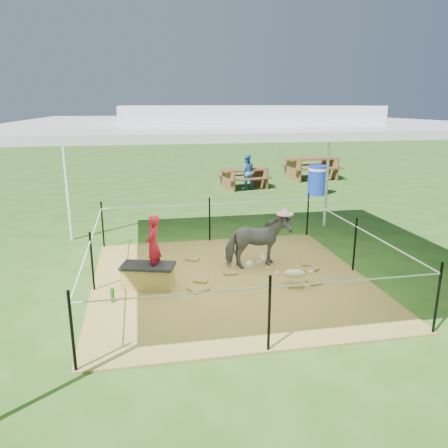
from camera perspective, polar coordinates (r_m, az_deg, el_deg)
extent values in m
plane|color=#2D5919|center=(7.53, 0.87, -7.45)|extent=(90.00, 90.00, 0.00)
cube|color=brown|center=(7.52, 0.87, -7.34)|extent=(4.60, 4.60, 0.03)
cylinder|color=silver|center=(10.05, -19.87, 5.18)|extent=(0.07, 0.07, 2.60)
cylinder|color=silver|center=(10.87, 13.34, 6.38)|extent=(0.07, 0.07, 2.60)
cube|color=white|center=(6.94, 0.96, 13.07)|extent=(6.30, 6.30, 0.08)
cube|color=white|center=(6.94, 0.97, 14.31)|extent=(3.30, 3.30, 0.22)
cylinder|color=black|center=(9.39, -15.57, -0.13)|extent=(0.04, 0.04, 1.00)
cylinder|color=black|center=(9.47, -1.89, 0.55)|extent=(0.04, 0.04, 1.00)
cylinder|color=black|center=(10.05, 10.88, 1.16)|extent=(0.04, 0.04, 1.00)
cylinder|color=black|center=(7.25, -16.85, -4.79)|extent=(0.04, 0.04, 1.00)
cylinder|color=black|center=(8.09, 16.70, -2.70)|extent=(0.04, 0.04, 1.00)
cylinder|color=black|center=(5.21, -19.22, -13.21)|extent=(0.04, 0.04, 1.00)
cylinder|color=black|center=(5.34, 5.93, -11.65)|extent=(0.04, 0.04, 1.00)
cylinder|color=black|center=(6.32, 26.10, -8.78)|extent=(0.04, 0.04, 1.00)
cylinder|color=white|center=(9.38, -1.91, 2.62)|extent=(4.50, 0.02, 0.02)
cylinder|color=white|center=(5.19, 6.03, -8.21)|extent=(4.50, 0.02, 0.02)
cylinder|color=white|center=(7.99, 16.89, -0.31)|extent=(0.02, 4.50, 0.02)
cylinder|color=white|center=(7.15, -17.07, -2.15)|extent=(0.02, 4.50, 0.02)
cube|color=#A9913D|center=(7.24, -9.85, -6.87)|extent=(0.87, 0.61, 0.35)
cube|color=black|center=(7.17, -9.92, -5.40)|extent=(0.94, 0.66, 0.04)
imported|color=red|center=(7.02, -9.27, -1.89)|extent=(0.32, 0.40, 0.95)
cylinder|color=#1A6D18|center=(6.87, -14.37, -9.00)|extent=(0.08, 0.08, 0.22)
imported|color=#4E4E54|center=(7.91, 4.42, -2.35)|extent=(1.22, 0.70, 0.98)
cylinder|color=pink|center=(7.76, 4.50, 1.59)|extent=(0.30, 0.30, 0.14)
cylinder|color=#1734B2|center=(14.91, 12.10, 5.63)|extent=(0.63, 0.63, 0.97)
cube|color=#52331C|center=(15.79, 2.62, 5.97)|extent=(1.89, 1.55, 0.69)
cube|color=#522F1C|center=(18.08, 11.30, 7.15)|extent=(2.20, 1.68, 0.86)
imported|color=#3169B8|center=(15.55, 2.96, 6.83)|extent=(0.60, 0.47, 1.24)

